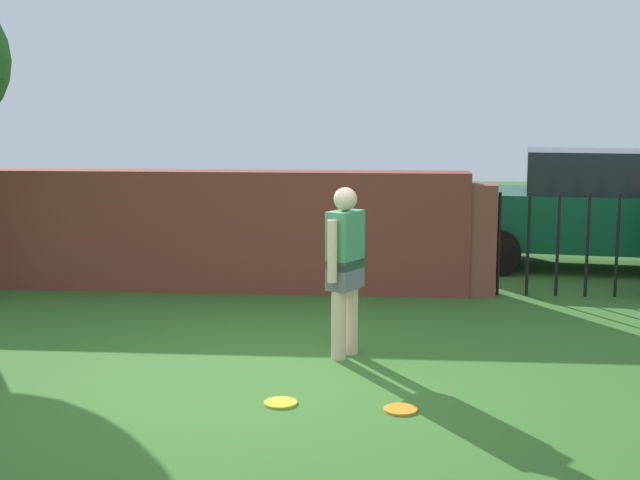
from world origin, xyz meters
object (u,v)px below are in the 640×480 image
frisbee_orange (401,409)px  frisbee_yellow (281,403)px  person (345,264)px  car (596,210)px

frisbee_orange → frisbee_yellow: (-0.96, 0.08, 0.00)m
person → frisbee_yellow: (-0.44, -1.39, -0.89)m
frisbee_yellow → person: bearing=72.4°
car → frisbee_orange: (-2.87, -6.28, -0.85)m
car → frisbee_yellow: bearing=66.3°
frisbee_orange → person: bearing=109.6°
frisbee_orange → frisbee_yellow: size_ratio=1.00×
person → car: (3.39, 4.82, -0.04)m
frisbee_orange → frisbee_yellow: bearing=175.5°
person → frisbee_orange: (0.52, -1.46, -0.89)m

